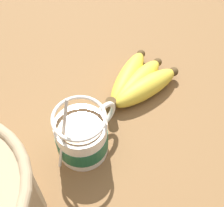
# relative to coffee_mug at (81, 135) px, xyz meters

# --- Properties ---
(table) EXTENTS (1.14, 1.14, 0.04)m
(table) POSITION_rel_coffee_mug_xyz_m (0.07, -0.00, -0.06)
(table) COLOR brown
(table) RESTS_ON ground
(coffee_mug) EXTENTS (0.14, 0.09, 0.16)m
(coffee_mug) POSITION_rel_coffee_mug_xyz_m (0.00, 0.00, 0.00)
(coffee_mug) COLOR white
(coffee_mug) RESTS_ON table
(banana_bunch) EXTENTS (0.18, 0.13, 0.04)m
(banana_bunch) POSITION_rel_coffee_mug_xyz_m (0.17, 0.02, -0.02)
(banana_bunch) COLOR #4C381E
(banana_bunch) RESTS_ON table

